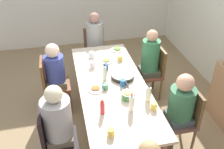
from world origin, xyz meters
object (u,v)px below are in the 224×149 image
(plate_0, at_px, (106,60))
(bottle_3, at_px, (105,73))
(plate_2, at_px, (117,49))
(bottle_1, at_px, (148,93))
(cup_5, at_px, (105,87))
(plate_1, at_px, (96,88))
(serving_pan, at_px, (123,76))
(cup_2, at_px, (120,58))
(cup_3, at_px, (123,83))
(chair_2, at_px, (185,116))
(bottle_0, at_px, (102,107))
(cup_0, at_px, (111,132))
(chair_0, at_px, (95,49))
(bowl_0, at_px, (128,95))
(cup_6, at_px, (92,64))
(cup_4, at_px, (92,55))
(chair_5, at_px, (154,70))
(dining_table, at_px, (112,88))
(bottle_2, at_px, (131,103))
(person_4, at_px, (56,72))
(person_2, at_px, (180,106))
(cup_1, at_px, (154,106))
(person_5, at_px, (149,59))
(person_0, at_px, (95,40))
(chair_1, at_px, (53,137))
(person_1, at_px, (59,122))
(cup_7, at_px, (106,67))
(chair_4, at_px, (51,82))

(plate_0, relative_size, bottle_3, 0.85)
(plate_2, relative_size, bottle_1, 0.97)
(cup_5, bearing_deg, plate_2, 158.48)
(plate_1, distance_m, serving_pan, 0.45)
(cup_2, distance_m, cup_3, 0.68)
(chair_2, distance_m, bottle_0, 1.12)
(cup_0, distance_m, bottle_1, 0.74)
(chair_0, distance_m, plate_1, 1.64)
(bowl_0, xyz_separation_m, cup_6, (-0.84, -0.32, -0.01))
(cup_4, bearing_deg, chair_5, 77.83)
(dining_table, relative_size, bottle_2, 9.33)
(person_4, distance_m, bowl_0, 1.27)
(person_2, height_order, cup_1, person_2)
(chair_2, bearing_deg, dining_table, -124.55)
(chair_0, height_order, person_5, person_5)
(plate_1, bearing_deg, bottle_0, 0.12)
(dining_table, relative_size, bottle_1, 9.72)
(person_0, relative_size, chair_1, 1.39)
(cup_3, bearing_deg, cup_6, -149.92)
(chair_1, distance_m, cup_3, 1.12)
(chair_5, bearing_deg, bowl_0, -37.28)
(person_4, bearing_deg, plate_2, 109.94)
(plate_1, distance_m, bottle_0, 0.49)
(plate_1, bearing_deg, bottle_2, 33.84)
(person_0, bearing_deg, cup_0, -5.15)
(person_1, distance_m, chair_5, 1.96)
(bowl_0, bearing_deg, cup_5, -136.32)
(cup_0, height_order, cup_1, same)
(person_4, xyz_separation_m, cup_7, (0.20, 0.73, 0.10))
(person_2, xyz_separation_m, chair_5, (-1.14, 0.09, -0.19))
(chair_1, xyz_separation_m, serving_pan, (-0.68, 1.01, 0.27))
(person_0, height_order, person_5, person_0)
(dining_table, distance_m, person_5, 0.94)
(cup_4, bearing_deg, person_1, -23.22)
(person_1, relative_size, plate_1, 5.54)
(bowl_0, distance_m, cup_2, 0.95)
(bottle_1, bearing_deg, bottle_0, -79.19)
(plate_0, bearing_deg, cup_3, 7.44)
(person_5, height_order, cup_6, person_5)
(chair_0, height_order, bottle_0, bottle_0)
(person_1, distance_m, plate_1, 0.71)
(cup_5, bearing_deg, dining_table, 130.77)
(bottle_2, bearing_deg, plate_2, 172.66)
(dining_table, relative_size, chair_4, 2.54)
(person_2, relative_size, chair_4, 1.29)
(chair_0, xyz_separation_m, chair_5, (0.95, 0.83, 0.00))
(plate_1, bearing_deg, plate_0, 158.04)
(cup_0, bearing_deg, person_2, 109.92)
(bottle_2, bearing_deg, person_1, -90.80)
(person_4, distance_m, plate_0, 0.79)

